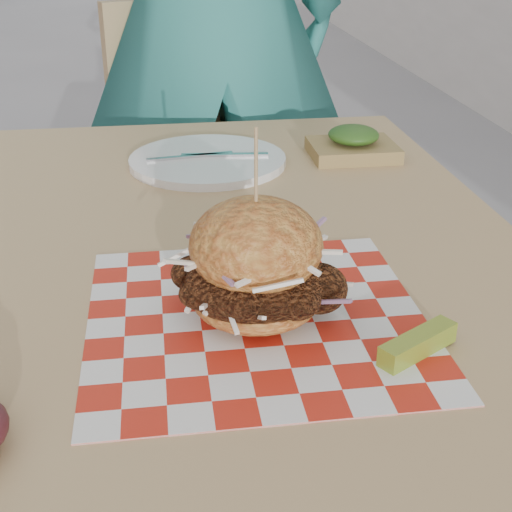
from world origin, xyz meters
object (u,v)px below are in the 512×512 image
object	(u,v)px
patio_chair	(179,164)
sandwich	(256,269)
patio_table	(229,298)
diner	(211,5)

from	to	relation	value
patio_chair	sandwich	size ratio (longest dim) A/B	4.52
patio_table	sandwich	size ratio (longest dim) A/B	5.71
patio_chair	diner	bearing A→B (deg)	-27.80
patio_table	patio_chair	size ratio (longest dim) A/B	1.26
sandwich	patio_chair	bearing A→B (deg)	92.17
diner	patio_chair	bearing A→B (deg)	-10.81
sandwich	diner	bearing A→B (deg)	87.33
patio_chair	sandwich	distance (m)	1.15
diner	patio_table	world-z (taller)	diner
diner	patio_table	xyz separation A→B (m)	(-0.06, -0.92, -0.27)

